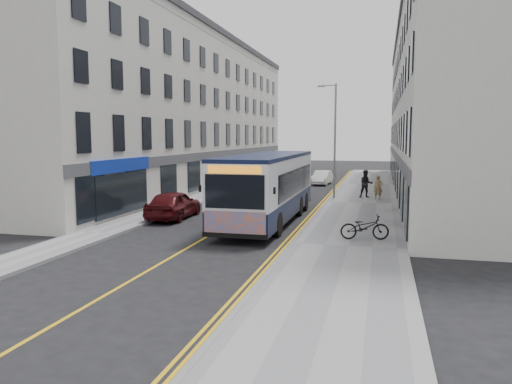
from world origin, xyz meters
The scene contains 17 objects.
ground centered at (0.00, 0.00, 0.00)m, with size 140.00×140.00×0.00m, color black.
pavement_east centered at (6.25, 12.00, 0.06)m, with size 4.50×64.00×0.12m, color gray.
pavement_west centered at (-5.00, 12.00, 0.06)m, with size 2.00×64.00×0.12m, color gray.
kerb_east centered at (4.00, 12.00, 0.07)m, with size 0.18×64.00×0.13m, color slate.
kerb_west centered at (-4.00, 12.00, 0.07)m, with size 0.18×64.00×0.13m, color slate.
road_centre_line centered at (0.00, 12.00, 0.00)m, with size 0.12×64.00×0.01m, color gold.
road_dbl_yellow_inner centered at (3.55, 12.00, 0.00)m, with size 0.10×64.00×0.01m, color gold.
road_dbl_yellow_outer centered at (3.75, 12.00, 0.00)m, with size 0.10×64.00×0.01m, color gold.
terrace_east centered at (11.50, 21.00, 6.50)m, with size 6.00×46.00×13.00m, color silver.
terrace_west centered at (-9.00, 21.00, 6.50)m, with size 6.00×46.00×13.00m, color beige.
streetlamp centered at (4.17, 14.00, 4.38)m, with size 1.32×0.18×8.00m.
city_bus centered at (1.78, 4.01, 1.92)m, with size 2.82×12.10×3.52m.
bicycle centered at (6.81, 0.16, 0.65)m, with size 0.70×2.01×1.06m, color black.
pedestrian_near centered at (7.25, 14.01, 0.93)m, with size 0.59×0.39×1.63m, color olive.
pedestrian_far centered at (6.41, 14.87, 1.09)m, with size 0.94×0.73×1.94m, color black.
car_white centered at (2.16, 24.76, 0.64)m, with size 1.35×3.88×1.28m, color white.
car_maroon centered at (-3.40, 3.82, 0.78)m, with size 1.84×4.57×1.56m, color #440B0E.
Camera 1 is at (7.44, -20.93, 4.46)m, focal length 35.00 mm.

